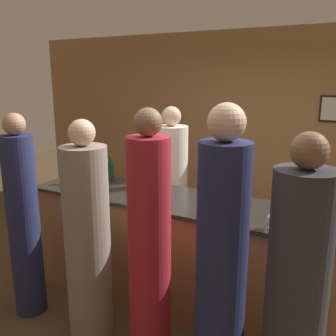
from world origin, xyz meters
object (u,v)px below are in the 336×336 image
(guest_0, at_px, (221,273))
(guest_3, at_px, (150,252))
(bartender, at_px, (171,193))
(wine_bottle_1, at_px, (316,213))
(guest_2, at_px, (88,241))
(guest_1, at_px, (24,223))
(ice_bucket, at_px, (138,177))
(wine_bottle_0, at_px, (111,171))
(guest_4, at_px, (295,305))

(guest_0, bearing_deg, guest_3, 172.14)
(bartender, distance_m, wine_bottle_1, 1.88)
(guest_0, height_order, guest_2, guest_0)
(guest_1, bearing_deg, ice_bucket, 53.84)
(wine_bottle_0, bearing_deg, wine_bottle_1, -7.71)
(guest_4, bearing_deg, bartender, 136.73)
(guest_1, bearing_deg, bartender, 64.98)
(guest_3, xyz_separation_m, guest_4, (1.04, -0.08, -0.05))
(guest_3, height_order, ice_bucket, guest_3)
(guest_4, height_order, ice_bucket, guest_4)
(guest_0, distance_m, guest_1, 1.92)
(guest_0, bearing_deg, wine_bottle_0, 147.95)
(wine_bottle_0, bearing_deg, guest_4, -26.10)
(bartender, xyz_separation_m, guest_1, (-0.69, -1.49, 0.03))
(guest_0, height_order, guest_4, guest_0)
(guest_2, xyz_separation_m, ice_bucket, (-0.08, 0.86, 0.33))
(wine_bottle_0, relative_size, wine_bottle_1, 0.97)
(guest_3, relative_size, guest_4, 1.04)
(guest_0, xyz_separation_m, ice_bucket, (-1.27, 0.97, 0.23))
(guest_3, height_order, wine_bottle_1, guest_3)
(bartender, relative_size, guest_2, 1.00)
(guest_1, xyz_separation_m, wine_bottle_0, (0.26, 0.94, 0.30))
(guest_1, relative_size, guest_3, 0.95)
(guest_4, relative_size, wine_bottle_0, 6.50)
(wine_bottle_0, bearing_deg, guest_2, -63.44)
(guest_1, relative_size, wine_bottle_1, 6.25)
(guest_1, distance_m, wine_bottle_0, 1.03)
(wine_bottle_0, bearing_deg, bartender, 51.61)
(guest_2, height_order, guest_3, guest_3)
(guest_0, distance_m, wine_bottle_0, 1.96)
(guest_2, relative_size, guest_4, 0.98)
(bartender, bearing_deg, guest_1, 64.98)
(guest_2, bearing_deg, wine_bottle_1, 21.44)
(wine_bottle_1, bearing_deg, guest_3, -146.54)
(guest_0, relative_size, guest_1, 1.08)
(bartender, distance_m, guest_3, 1.63)
(guest_0, relative_size, guest_4, 1.07)
(bartender, bearing_deg, wine_bottle_0, 51.61)
(guest_0, xyz_separation_m, guest_3, (-0.58, 0.08, -0.03))
(bartender, relative_size, ice_bucket, 8.58)
(guest_1, xyz_separation_m, guest_3, (1.34, -0.01, 0.04))
(guest_0, distance_m, ice_bucket, 1.62)
(guest_1, xyz_separation_m, wine_bottle_1, (2.35, 0.66, 0.31))
(wine_bottle_0, distance_m, ice_bucket, 0.39)
(bartender, relative_size, wine_bottle_1, 6.18)
(bartender, relative_size, wine_bottle_0, 6.36)
(bartender, bearing_deg, guest_2, 91.11)
(guest_1, xyz_separation_m, ice_bucket, (0.64, 0.88, 0.30))
(guest_2, xyz_separation_m, guest_4, (1.65, -0.11, 0.02))
(guest_0, bearing_deg, guest_1, 177.29)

